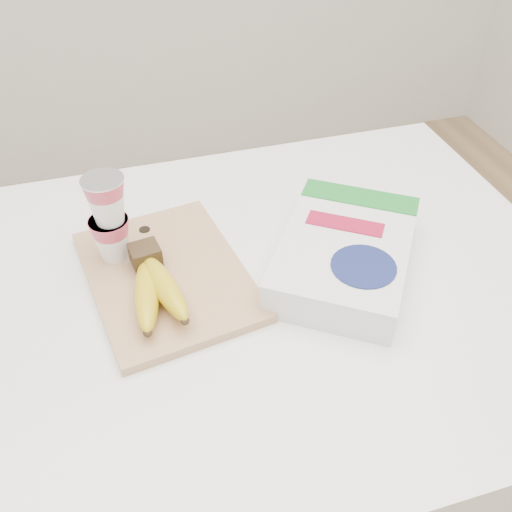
% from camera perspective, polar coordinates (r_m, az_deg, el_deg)
% --- Properties ---
extents(room, '(4.00, 4.00, 4.00)m').
position_cam_1_polar(room, '(0.72, -7.02, 18.67)').
color(room, tan).
rests_on(room, ground).
extents(table, '(1.28, 0.85, 0.96)m').
position_cam_1_polar(table, '(1.33, -3.83, -18.67)').
color(table, white).
rests_on(table, ground).
extents(cutting_board, '(0.30, 0.37, 0.02)m').
position_cam_1_polar(cutting_board, '(0.97, -8.90, -1.93)').
color(cutting_board, tan).
rests_on(cutting_board, table).
extents(bananas, '(0.10, 0.20, 0.06)m').
position_cam_1_polar(bananas, '(0.91, -10.13, -2.96)').
color(bananas, '#382816').
rests_on(bananas, cutting_board).
extents(yogurt_stack, '(0.07, 0.07, 0.16)m').
position_cam_1_polar(yogurt_stack, '(0.96, -14.53, 3.80)').
color(yogurt_stack, white).
rests_on(yogurt_stack, cutting_board).
extents(cereal_box, '(0.34, 0.37, 0.07)m').
position_cam_1_polar(cereal_box, '(0.98, 8.88, 0.26)').
color(cereal_box, white).
rests_on(cereal_box, table).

